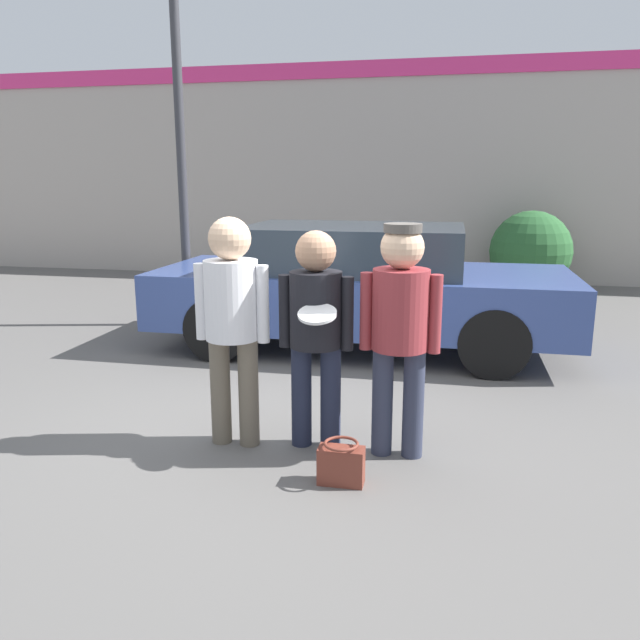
% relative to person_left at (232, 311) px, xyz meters
% --- Properties ---
extents(ground_plane, '(56.00, 56.00, 0.00)m').
position_rel_person_left_xyz_m(ground_plane, '(0.26, 0.38, -1.02)').
color(ground_plane, '#5B5956').
extents(storefront_building, '(24.00, 0.22, 4.08)m').
position_rel_person_left_xyz_m(storefront_building, '(0.26, 8.14, 1.05)').
color(storefront_building, '#B2A89E').
rests_on(storefront_building, ground).
extents(person_left, '(0.56, 0.39, 1.70)m').
position_rel_person_left_xyz_m(person_left, '(0.00, 0.00, 0.00)').
color(person_left, '#665B4C').
rests_on(person_left, ground).
extents(person_middle_with_frisbee, '(0.55, 0.58, 1.60)m').
position_rel_person_left_xyz_m(person_middle_with_frisbee, '(0.61, 0.07, -0.07)').
color(person_middle_with_frisbee, '#1E2338').
rests_on(person_middle_with_frisbee, ground).
extents(person_right, '(0.56, 0.39, 1.66)m').
position_rel_person_left_xyz_m(person_right, '(1.21, 0.05, -0.01)').
color(person_right, '#2D3347').
rests_on(person_right, ground).
extents(parked_car_near, '(4.70, 1.92, 1.43)m').
position_rel_person_left_xyz_m(parked_car_near, '(0.51, 2.89, -0.28)').
color(parked_car_near, '#334784').
rests_on(parked_car_near, ground).
extents(street_lamp, '(1.40, 0.35, 5.17)m').
position_rel_person_left_xyz_m(street_lamp, '(-1.66, 3.57, 2.21)').
color(street_lamp, '#38383D').
rests_on(street_lamp, ground).
extents(shrub, '(1.41, 1.41, 1.41)m').
position_rel_person_left_xyz_m(shrub, '(2.89, 7.25, -0.32)').
color(shrub, '#285B2D').
rests_on(shrub, ground).
extents(handbag, '(0.30, 0.23, 0.29)m').
position_rel_person_left_xyz_m(handbag, '(0.89, -0.47, -0.88)').
color(handbag, brown).
rests_on(handbag, ground).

